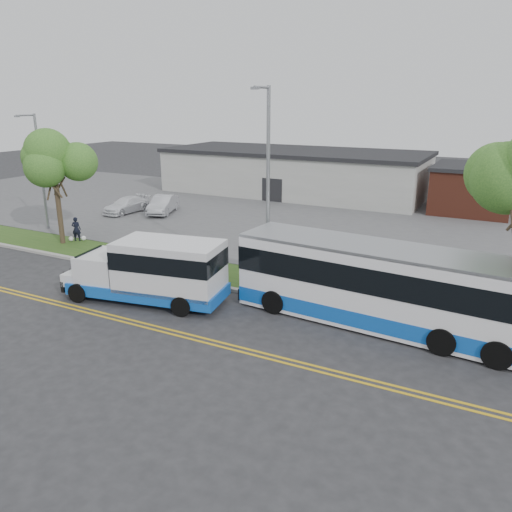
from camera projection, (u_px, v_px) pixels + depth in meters
The scene contains 18 objects.
ground at pixel (187, 291), 24.41m from camera, with size 140.00×140.00×0.00m, color #28282B.
lane_line_north at pixel (135, 321), 21.15m from camera, with size 70.00×0.12×0.01m, color gold.
lane_line_south at pixel (130, 324), 20.89m from camera, with size 70.00×0.12×0.01m, color gold.
curb at pixel (200, 283), 25.32m from camera, with size 80.00×0.30×0.15m, color #9E9B93.
verge at pixel (218, 273), 26.85m from camera, with size 80.00×3.30×0.10m, color #234818.
parking_lot at pixel (313, 220), 38.79m from camera, with size 80.00×25.00×0.10m, color #4C4C4F.
commercial_building at pixel (294, 172), 49.26m from camera, with size 25.40×10.40×4.35m.
brick_wing at pixel (473, 189), 41.21m from camera, with size 6.30×7.30×3.90m.
tree_west at pixel (54, 165), 30.87m from camera, with size 4.40×4.40×6.91m.
streetlight_near at pixel (267, 182), 23.83m from camera, with size 0.35×1.53×9.50m.
streetlight_far at pixel (40, 168), 34.70m from camera, with size 0.35×1.53×8.00m.
shuttle_bus at pixel (155, 269), 22.76m from camera, with size 7.96×3.73×2.94m.
transit_bus at pixel (380, 286), 20.36m from camera, with size 12.31×3.72×3.37m.
pedestrian at pixel (76, 229), 32.61m from camera, with size 0.58×0.38×1.60m, color black.
parked_car_a at pixel (163, 204), 40.71m from camera, with size 1.53×4.40×1.45m, color #B3B4BA.
parked_car_b at pixel (126, 205), 40.94m from camera, with size 1.76×4.32×1.25m, color white.
grocery_bag_left at pixel (71, 239), 32.72m from camera, with size 0.32×0.32×0.32m, color white.
grocery_bag_right at pixel (84, 238), 32.88m from camera, with size 0.32×0.32×0.32m, color white.
Camera 1 is at (13.51, -18.65, 8.94)m, focal length 35.00 mm.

